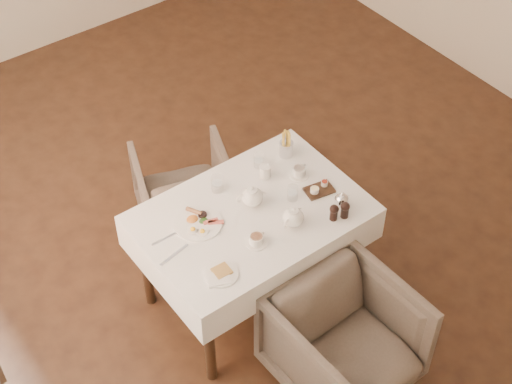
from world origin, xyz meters
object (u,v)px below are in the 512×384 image
at_px(table, 251,227).
at_px(armchair_far, 184,191).
at_px(breakfast_plate, 198,223).
at_px(teapot_centre, 252,196).
at_px(armchair_near, 345,340).

bearing_deg(table, armchair_far, 88.23).
xyz_separation_m(table, breakfast_plate, (-0.29, 0.11, 0.13)).
bearing_deg(breakfast_plate, teapot_centre, -12.95).
distance_m(armchair_near, armchair_far, 1.57).
bearing_deg(armchair_near, breakfast_plate, 110.64).
height_order(armchair_near, armchair_far, armchair_near).
height_order(armchair_near, breakfast_plate, breakfast_plate).
xyz_separation_m(armchair_near, breakfast_plate, (-0.36, 0.88, 0.43)).
bearing_deg(table, teapot_centre, 48.71).
relative_size(table, breakfast_plate, 4.71).
relative_size(armchair_far, breakfast_plate, 2.31).
distance_m(table, armchair_near, 0.83).
relative_size(table, armchair_far, 2.04).
bearing_deg(teapot_centre, armchair_far, 113.50).
relative_size(armchair_near, teapot_centre, 4.23).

